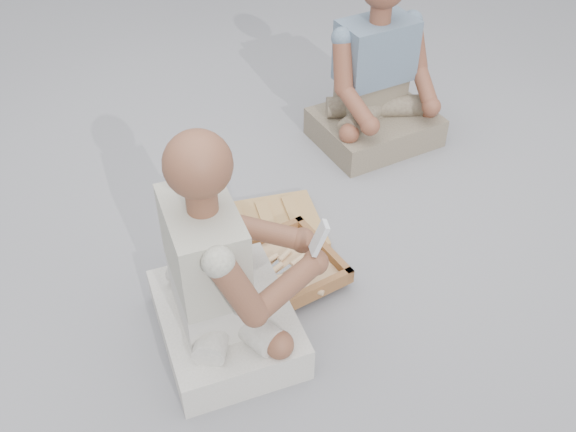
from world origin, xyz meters
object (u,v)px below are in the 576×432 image
object	(u,v)px
tool_tray	(275,272)
craftsman	(221,279)
companion	(377,87)
carved_panel	(256,229)

from	to	relation	value
tool_tray	craftsman	world-z (taller)	craftsman
craftsman	companion	xyz separation A→B (m)	(0.98, 1.01, -0.00)
carved_panel	craftsman	distance (m)	0.62
tool_tray	craftsman	distance (m)	0.39
carved_panel	craftsman	xyz separation A→B (m)	(-0.24, -0.50, 0.27)
carved_panel	craftsman	world-z (taller)	craftsman
carved_panel	tool_tray	size ratio (longest dim) A/B	1.00
companion	craftsman	bearing A→B (deg)	34.52
tool_tray	companion	size ratio (longest dim) A/B	0.63
carved_panel	companion	distance (m)	0.94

